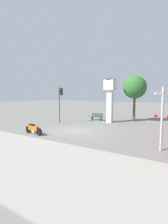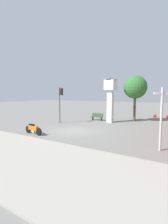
{
  "view_description": "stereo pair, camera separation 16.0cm",
  "coord_description": "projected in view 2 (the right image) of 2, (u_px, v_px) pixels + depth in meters",
  "views": [
    {
      "loc": [
        9.35,
        -12.9,
        3.4
      ],
      "look_at": [
        -0.05,
        1.72,
        1.6
      ],
      "focal_mm": 28.0,
      "sensor_mm": 36.0,
      "label": 1
    },
    {
      "loc": [
        9.48,
        -12.81,
        3.4
      ],
      "look_at": [
        -0.05,
        1.72,
        1.6
      ],
      "focal_mm": 28.0,
      "sensor_mm": 36.0,
      "label": 2
    }
  ],
  "objects": [
    {
      "name": "railroad_crossing_signal",
      "position": [
        161.0,
        117.0,
        10.31
      ],
      "size": [
        0.9,
        0.82,
        3.79
      ],
      "color": "#B7B7BC",
      "rests_on": "ground_plane"
    },
    {
      "name": "sidewalk_strip",
      "position": [
        4.0,
        151.0,
        10.34
      ],
      "size": [
        36.0,
        6.0,
        0.1
      ],
      "color": "#9E998E",
      "rests_on": "ground_plane"
    },
    {
      "name": "motorcycle",
      "position": [
        33.0,
        129.0,
        14.77
      ],
      "size": [
        2.14,
        0.47,
        0.95
      ],
      "rotation": [
        0.0,
        0.0,
        -0.1
      ],
      "color": "black",
      "rests_on": "ground_plane"
    },
    {
      "name": "traffic_light",
      "position": [
        61.0,
        99.0,
        20.26
      ],
      "size": [
        0.5,
        0.35,
        4.16
      ],
      "color": "#47474C",
      "rests_on": "ground_plane"
    },
    {
      "name": "clock_tower",
      "position": [
        110.0,
        93.0,
        20.63
      ],
      "size": [
        1.44,
        1.44,
        5.27
      ],
      "color": "white",
      "rests_on": "ground_plane"
    },
    {
      "name": "street_tree",
      "position": [
        135.0,
        87.0,
        21.28
      ],
      "size": [
        2.83,
        2.83,
        5.65
      ],
      "color": "brown",
      "rests_on": "ground_plane"
    },
    {
      "name": "ground_plane",
      "position": [
        74.0,
        131.0,
        16.18
      ],
      "size": [
        120.0,
        120.0,
        0.0
      ],
      "primitive_type": "plane",
      "color": "slate"
    },
    {
      "name": "bench",
      "position": [
        97.0,
        116.0,
        22.6
      ],
      "size": [
        1.6,
        0.44,
        0.92
      ],
      "color": "#384C38",
      "rests_on": "ground_plane"
    }
  ]
}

